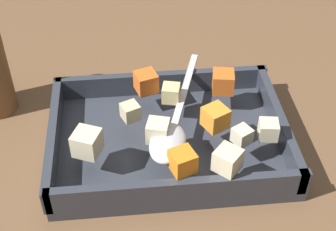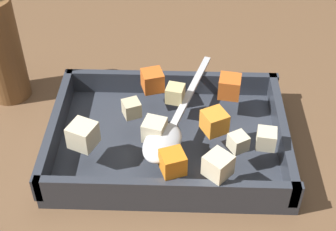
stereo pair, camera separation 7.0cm
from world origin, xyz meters
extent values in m
plane|color=brown|center=(0.00, 0.00, 0.00)|extent=(4.00, 4.00, 0.00)
cube|color=#333842|center=(0.00, 0.01, 0.01)|extent=(0.34, 0.24, 0.01)
cube|color=#333842|center=(0.00, -0.11, 0.03)|extent=(0.34, 0.01, 0.04)
cube|color=#333842|center=(0.00, 0.12, 0.03)|extent=(0.34, 0.01, 0.04)
cube|color=#333842|center=(-0.17, 0.01, 0.03)|extent=(0.01, 0.24, 0.04)
cube|color=#333842|center=(0.16, 0.01, 0.03)|extent=(0.01, 0.24, 0.04)
cube|color=orange|center=(-0.03, 0.08, 0.07)|extent=(0.04, 0.04, 0.03)
cube|color=orange|center=(0.01, -0.09, 0.07)|extent=(0.04, 0.04, 0.03)
cube|color=orange|center=(0.09, 0.07, 0.07)|extent=(0.04, 0.04, 0.03)
cube|color=orange|center=(0.06, -0.01, 0.07)|extent=(0.04, 0.04, 0.03)
cube|color=beige|center=(-0.06, 0.02, 0.06)|extent=(0.03, 0.03, 0.02)
cube|color=beige|center=(0.13, -0.04, 0.06)|extent=(0.03, 0.03, 0.03)
cube|color=beige|center=(-0.11, -0.05, 0.07)|extent=(0.04, 0.04, 0.03)
cube|color=beige|center=(0.09, -0.05, 0.06)|extent=(0.03, 0.03, 0.02)
cube|color=beige|center=(-0.02, -0.03, 0.07)|extent=(0.04, 0.04, 0.03)
cube|color=beige|center=(0.06, -0.09, 0.07)|extent=(0.04, 0.04, 0.03)
cube|color=#E0CC89|center=(0.01, 0.05, 0.06)|extent=(0.03, 0.03, 0.03)
ellipsoid|color=silver|center=(-0.01, -0.05, 0.06)|extent=(0.07, 0.09, 0.02)
cube|color=silver|center=(0.03, 0.07, 0.05)|extent=(0.06, 0.18, 0.01)
camera|label=1|loc=(-0.06, -0.52, 0.52)|focal=52.88mm
camera|label=2|loc=(0.01, -0.52, 0.52)|focal=52.88mm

